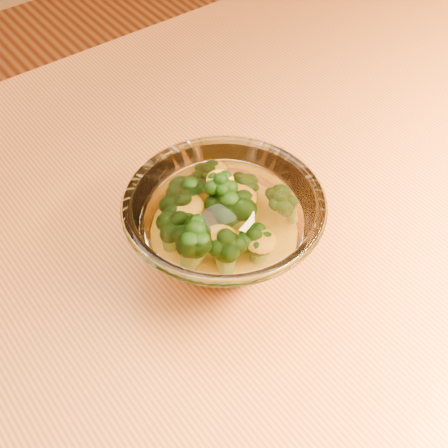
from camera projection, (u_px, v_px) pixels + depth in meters
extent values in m
cube|color=#C8733C|center=(213.00, 258.00, 0.65)|extent=(1.20, 0.80, 0.04)
cylinder|color=brown|center=(325.00, 153.00, 1.33)|extent=(0.06, 0.06, 0.71)
ellipsoid|color=white|center=(224.00, 252.00, 0.62)|extent=(0.08, 0.08, 0.02)
torus|color=white|center=(224.00, 203.00, 0.57)|extent=(0.19, 0.19, 0.01)
ellipsoid|color=#FFAF15|center=(224.00, 239.00, 0.60)|extent=(0.10, 0.10, 0.03)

